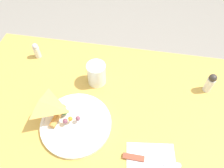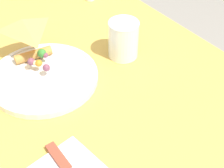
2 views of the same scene
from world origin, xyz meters
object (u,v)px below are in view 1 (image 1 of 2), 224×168
milk_glass (97,74)px  salt_shaker (36,50)px  plate_pizza (75,123)px  dining_table (104,126)px  napkin_folded (151,161)px  pepper_shaker (210,83)px  butter_knife (148,160)px

milk_glass → salt_shaker: size_ratio=1.28×
milk_glass → plate_pizza: bearing=-99.8°
dining_table → napkin_folded: bearing=-38.2°
dining_table → plate_pizza: 0.17m
salt_shaker → pepper_shaker: size_ratio=0.83×
dining_table → plate_pizza: bearing=-145.8°
plate_pizza → butter_knife: 0.30m
dining_table → napkin_folded: (0.20, -0.15, 0.12)m
milk_glass → napkin_folded: milk_glass is taller
plate_pizza → pepper_shaker: pepper_shaker is taller
butter_knife → plate_pizza: bearing=162.7°
napkin_folded → pepper_shaker: pepper_shaker is taller
napkin_folded → butter_knife: size_ratio=0.91×
milk_glass → napkin_folded: (0.25, -0.31, -0.05)m
dining_table → pepper_shaker: pepper_shaker is taller
dining_table → plate_pizza: (-0.10, -0.06, 0.13)m
dining_table → butter_knife: 0.27m
salt_shaker → pepper_shaker: pepper_shaker is taller
pepper_shaker → napkin_folded: bearing=-121.9°
dining_table → pepper_shaker: (0.41, 0.19, 0.16)m
dining_table → butter_knife: size_ratio=5.99×
pepper_shaker → salt_shaker: bearing=175.1°
milk_glass → pepper_shaker: bearing=4.0°
napkin_folded → salt_shaker: (-0.56, 0.41, 0.04)m
butter_knife → salt_shaker: salt_shaker is taller
milk_glass → butter_knife: size_ratio=0.51×
napkin_folded → butter_knife: (-0.01, 0.00, 0.00)m
plate_pizza → salt_shaker: size_ratio=3.37×
plate_pizza → milk_glass: milk_glass is taller
plate_pizza → napkin_folded: plate_pizza is taller
plate_pizza → napkin_folded: bearing=-17.1°
plate_pizza → napkin_folded: (0.29, -0.09, -0.01)m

